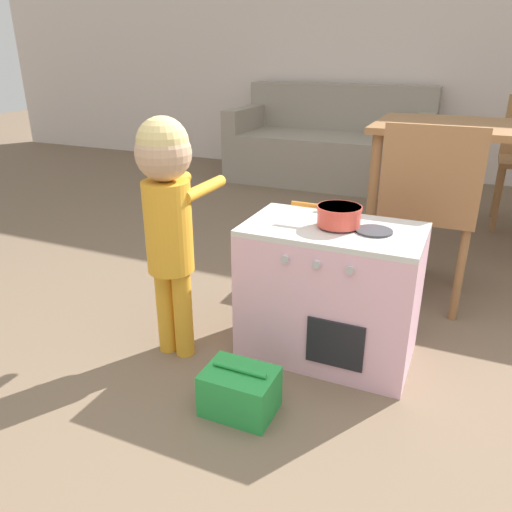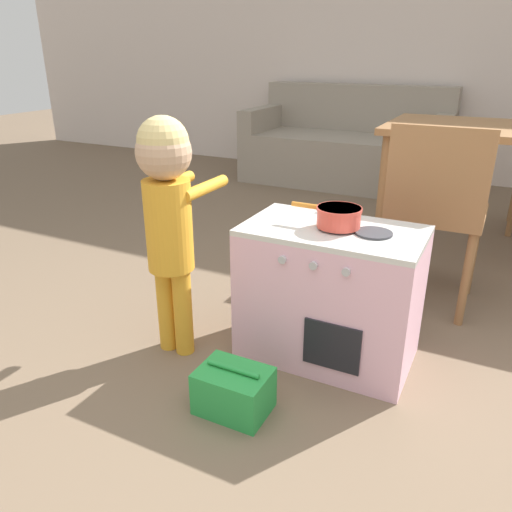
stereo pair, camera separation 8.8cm
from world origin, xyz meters
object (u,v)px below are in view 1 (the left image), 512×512
(child_figure, at_px, (168,202))
(couch, at_px, (331,147))
(play_kitchen, at_px, (330,292))
(dining_chair_near, at_px, (429,208))
(toy_pot, at_px, (338,214))
(dining_table, at_px, (500,144))
(toy_basket, at_px, (240,391))

(child_figure, xyz_separation_m, couch, (-0.24, 2.97, -0.31))
(play_kitchen, relative_size, dining_chair_near, 0.76)
(toy_pot, bearing_deg, couch, 106.23)
(toy_pot, xyz_separation_m, dining_table, (0.52, 1.31, 0.07))
(dining_table, bearing_deg, couch, 132.68)
(child_figure, height_order, couch, child_figure)
(dining_chair_near, bearing_deg, dining_table, 70.43)
(child_figure, relative_size, dining_table, 0.70)
(child_figure, xyz_separation_m, dining_chair_near, (0.81, 0.81, -0.15))
(toy_basket, xyz_separation_m, couch, (-0.62, 3.19, 0.22))
(couch, bearing_deg, dining_chair_near, -63.96)
(toy_pot, bearing_deg, toy_basket, -111.04)
(play_kitchen, height_order, dining_chair_near, dining_chair_near)
(play_kitchen, xyz_separation_m, couch, (-0.78, 2.73, 0.04))
(dining_table, xyz_separation_m, dining_chair_near, (-0.26, -0.73, -0.18))
(play_kitchen, bearing_deg, couch, 105.96)
(toy_pot, xyz_separation_m, dining_chair_near, (0.26, 0.58, -0.11))
(couch, bearing_deg, toy_basket, -78.99)
(play_kitchen, xyz_separation_m, child_figure, (-0.54, -0.23, 0.35))
(dining_chair_near, bearing_deg, toy_basket, -112.62)
(toy_pot, bearing_deg, dining_table, 68.51)
(play_kitchen, relative_size, dining_table, 0.49)
(dining_chair_near, xyz_separation_m, couch, (-1.05, 2.15, -0.16))
(child_figure, bearing_deg, dining_table, 55.22)
(toy_basket, relative_size, dining_chair_near, 0.28)
(play_kitchen, distance_m, dining_chair_near, 0.67)
(couch, bearing_deg, toy_pot, -73.77)
(child_figure, relative_size, toy_basket, 3.91)
(play_kitchen, xyz_separation_m, dining_chair_near, (0.27, 0.58, 0.20))
(toy_pot, relative_size, toy_basket, 1.11)
(play_kitchen, xyz_separation_m, dining_table, (0.53, 1.31, 0.38))
(dining_chair_near, bearing_deg, toy_pot, -113.83)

